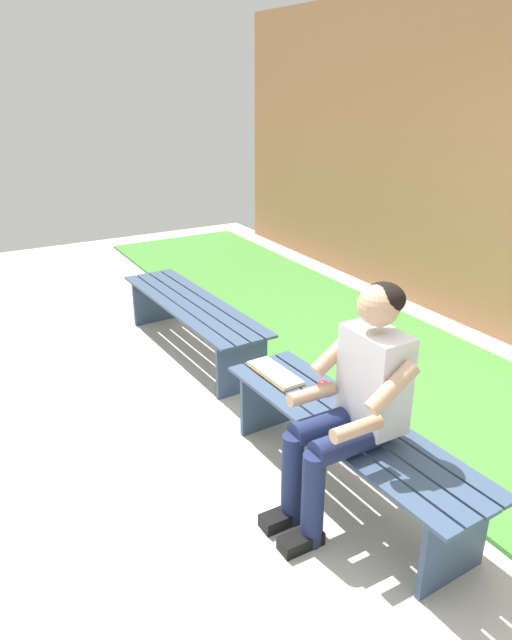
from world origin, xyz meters
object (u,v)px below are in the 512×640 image
Objects in this scene: bench_near at (346,437)px; bench_far at (192,314)px; person_seated at (353,398)px; apple at (323,387)px; book_open at (275,373)px.

bench_near and bench_far have the same top height.
apple is at bearing -19.62° from person_seated.
person_seated is at bearing 177.37° from bench_far.
person_seated is at bearing 174.78° from book_open.
book_open is at bearing -2.77° from person_seated.
apple reaches higher than bench_far.
bench_far is 4.39× the size of book_open.
book_open is (0.78, -0.04, -0.23)m from person_seated.
bench_far is 1.40m from book_open.
person_seated is at bearing 147.11° from bench_near.
bench_near is 2.02m from bench_far.
apple is at bearing -177.80° from bench_far.
bench_far is (2.02, 0.00, 0.00)m from bench_near.
person_seated reaches higher than bench_near.
bench_near is at bearing 168.02° from apple.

